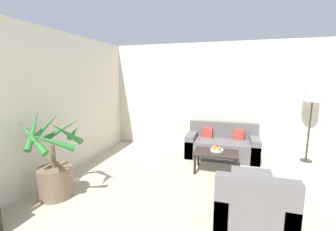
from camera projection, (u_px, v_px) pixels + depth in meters
wall_back at (247, 98)px, 5.44m from camera, size 8.43×0.06×2.70m
wall_left at (21, 110)px, 3.46m from camera, size 0.06×7.76×2.70m
potted_palm at (55, 168)px, 3.47m from camera, size 0.89×0.99×1.36m
sofa_loveseat at (222, 145)px, 5.28m from camera, size 1.63×0.79×0.78m
floor_lamp at (313, 99)px, 4.80m from camera, size 0.34×0.34×1.63m
coffee_table at (216, 155)px, 4.42m from camera, size 0.85×0.54×0.40m
fruit_bowl at (217, 150)px, 4.46m from camera, size 0.26×0.26×0.04m
apple_red at (219, 147)px, 4.47m from camera, size 0.07×0.07×0.07m
apple_green at (219, 149)px, 4.39m from camera, size 0.07×0.07×0.07m
orange_fruit at (214, 147)px, 4.45m from camera, size 0.08×0.08×0.08m
armchair at (252, 208)px, 2.77m from camera, size 0.88×0.85×0.80m
ottoman at (251, 184)px, 3.55m from camera, size 0.61×0.47×0.38m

